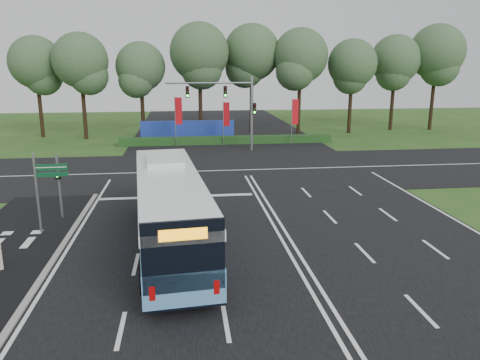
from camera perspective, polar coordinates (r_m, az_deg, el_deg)
ground at (r=25.17m, az=3.69°, el=-4.89°), size 120.00×120.00×0.00m
road_main at (r=25.16m, az=3.69°, el=-4.85°), size 20.00×120.00×0.04m
road_cross at (r=36.58m, az=0.25°, el=1.20°), size 120.00×14.00×0.05m
bike_path at (r=23.36m, az=-26.80°, el=-7.88°), size 5.00×18.00×0.06m
kerb_strip at (r=22.64m, az=-21.04°, el=-7.88°), size 0.25×18.00×0.12m
city_bus at (r=21.03m, az=-8.59°, el=-3.50°), size 3.91×13.13×3.71m
pedestrian_signal at (r=26.59m, az=-21.20°, el=-0.45°), size 0.32×0.42×3.54m
street_sign at (r=24.34m, az=-22.82°, el=-0.40°), size 1.58×0.12×4.04m
banner_flag_left at (r=47.37m, az=-7.61°, el=7.96°), size 0.74×0.15×5.00m
banner_flag_mid at (r=47.51m, az=-1.75°, el=7.70°), size 0.64×0.23×4.47m
banner_flag_right at (r=48.21m, az=6.63°, el=7.91°), size 0.70×0.07×4.76m
traffic_light_gantry at (r=44.27m, az=-0.88°, el=9.51°), size 8.41×0.28×7.00m
hedge at (r=48.72m, az=-1.60°, el=4.87°), size 22.00×1.20×0.80m
blue_hoarding at (r=50.88m, az=-6.39°, el=5.98°), size 10.00×0.30×2.20m
eucalyptus_row at (r=55.50m, az=2.48°, el=14.70°), size 53.13×8.85×12.87m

